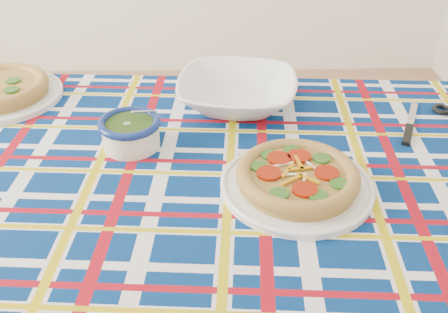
{
  "coord_description": "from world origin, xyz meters",
  "views": [
    {
      "loc": [
        0.54,
        -1.1,
        1.37
      ],
      "look_at": [
        0.56,
        -0.24,
        0.79
      ],
      "focal_mm": 40.0,
      "sensor_mm": 36.0,
      "label": 1
    }
  ],
  "objects_px": {
    "dining_table": "(195,217)",
    "serving_bowl": "(237,92)",
    "main_focaccia_plate": "(297,176)",
    "pesto_bowl": "(130,130)"
  },
  "relations": [
    {
      "from": "dining_table",
      "to": "serving_bowl",
      "type": "distance_m",
      "value": 0.38
    },
    {
      "from": "main_focaccia_plate",
      "to": "pesto_bowl",
      "type": "relative_size",
      "value": 2.24
    },
    {
      "from": "dining_table",
      "to": "serving_bowl",
      "type": "xyz_separation_m",
      "value": [
        0.1,
        0.34,
        0.12
      ]
    },
    {
      "from": "dining_table",
      "to": "main_focaccia_plate",
      "type": "relative_size",
      "value": 5.47
    },
    {
      "from": "main_focaccia_plate",
      "to": "dining_table",
      "type": "bearing_deg",
      "value": 176.94
    },
    {
      "from": "dining_table",
      "to": "pesto_bowl",
      "type": "height_order",
      "value": "pesto_bowl"
    },
    {
      "from": "pesto_bowl",
      "to": "main_focaccia_plate",
      "type": "bearing_deg",
      "value": -25.41
    },
    {
      "from": "pesto_bowl",
      "to": "serving_bowl",
      "type": "xyz_separation_m",
      "value": [
        0.24,
        0.19,
        -0.0
      ]
    },
    {
      "from": "main_focaccia_plate",
      "to": "pesto_bowl",
      "type": "height_order",
      "value": "pesto_bowl"
    },
    {
      "from": "dining_table",
      "to": "pesto_bowl",
      "type": "distance_m",
      "value": 0.24
    }
  ]
}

